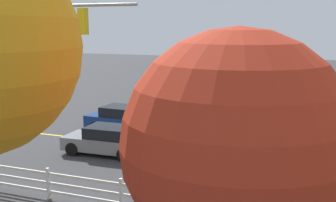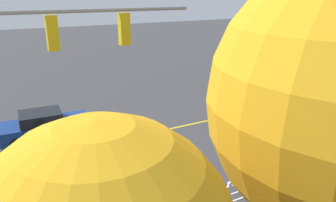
{
  "view_description": "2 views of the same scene",
  "coord_description": "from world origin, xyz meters",
  "views": [
    {
      "loc": [
        -7.57,
        18.9,
        6.12
      ],
      "look_at": [
        -0.86,
        1.09,
        2.62
      ],
      "focal_mm": 44.35,
      "sensor_mm": 36.0,
      "label": 1
    },
    {
      "loc": [
        5.02,
        14.96,
        7.4
      ],
      "look_at": [
        -2.22,
        1.72,
        2.34
      ],
      "focal_mm": 35.13,
      "sensor_mm": 36.0,
      "label": 2
    }
  ],
  "objects": [
    {
      "name": "lane_center_stripe",
      "position": [
        -4.0,
        0.0,
        0.0
      ],
      "size": [
        28.0,
        0.16,
        0.01
      ],
      "primitive_type": "cube",
      "color": "gold",
      "rests_on": "ground_plane"
    },
    {
      "name": "signal_assembly",
      "position": [
        4.16,
        4.97,
        5.11
      ],
      "size": [
        7.36,
        0.38,
        7.27
      ],
      "color": "gray",
      "rests_on": "ground_plane"
    },
    {
      "name": "car_1",
      "position": [
        3.05,
        -2.06,
        0.72
      ],
      "size": [
        4.54,
        2.17,
        1.5
      ],
      "rotation": [
        0.0,
        0.0,
        3.09
      ],
      "color": "navy",
      "rests_on": "ground_plane"
    },
    {
      "name": "car_0",
      "position": [
        1.99,
        1.97,
        0.67
      ],
      "size": [
        3.99,
        1.9,
        1.37
      ],
      "rotation": [
        0.0,
        0.0,
        0.03
      ],
      "color": "slate",
      "rests_on": "ground_plane"
    },
    {
      "name": "white_rail_fence",
      "position": [
        -3.0,
        7.36,
        0.6
      ],
      "size": [
        26.1,
        0.1,
        1.15
      ],
      "color": "white",
      "rests_on": "ground_plane"
    },
    {
      "name": "car_2",
      "position": [
        -10.0,
        1.97,
        0.69
      ],
      "size": [
        4.74,
        2.07,
        1.42
      ],
      "rotation": [
        0.0,
        0.0,
        0.05
      ],
      "color": "#0C4C2D",
      "rests_on": "ground_plane"
    },
    {
      "name": "ground_plane",
      "position": [
        0.0,
        0.0,
        0.0
      ],
      "size": [
        120.0,
        120.0,
        0.0
      ],
      "primitive_type": "plane",
      "color": "#38383A"
    }
  ]
}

